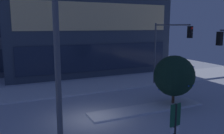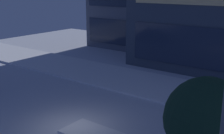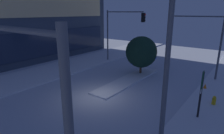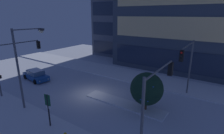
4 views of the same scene
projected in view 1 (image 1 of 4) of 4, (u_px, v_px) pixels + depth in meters
name	position (u px, v px, depth m)	size (l,w,h in m)	color
ground	(91.00, 119.00, 15.80)	(52.00, 52.00, 0.00)	silver
curb_strip_far	(63.00, 89.00, 23.18)	(52.00, 5.20, 0.14)	silver
median_strip	(147.00, 109.00, 17.61)	(9.00, 1.80, 0.14)	silver
traffic_light_corner_far_right	(168.00, 43.00, 22.72)	(0.32, 5.40, 6.42)	#565960
street_lamp_arched	(55.00, 53.00, 8.55)	(0.66, 3.02, 7.94)	#565960
parking_info_sign	(175.00, 128.00, 9.88)	(0.55, 0.13, 2.99)	black
decorated_tree_median	(174.00, 76.00, 18.31)	(3.16, 3.16, 3.92)	#473323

